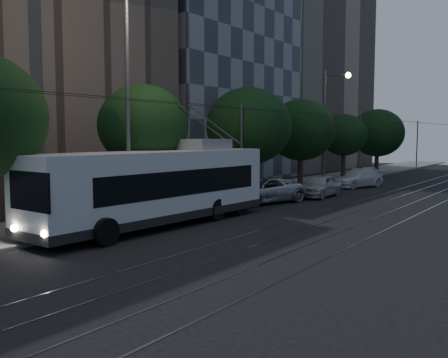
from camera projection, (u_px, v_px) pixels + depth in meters
ground at (213, 242)px, 19.44m from camera, size 120.00×120.00×0.00m
sidewalk at (287, 186)px, 39.98m from camera, size 5.00×90.00×0.15m
tram_rails at (417, 196)px, 34.19m from camera, size 4.52×90.00×0.02m
overhead_wires at (317, 144)px, 38.22m from camera, size 2.23×90.00×6.00m
building_glass_mid at (191, 37)px, 47.10m from camera, size 14.40×18.40×26.80m
building_tan_far at (292, 30)px, 62.96m from camera, size 14.40×22.40×34.80m
trolleybus at (159, 186)px, 22.76m from camera, size 3.24×13.35×5.63m
pickup_silver at (262, 190)px, 30.58m from camera, size 4.18×6.11×1.55m
car_white_a at (320, 186)px, 33.61m from camera, size 1.91×4.47×1.50m
car_white_b at (357, 179)px, 39.87m from camera, size 3.47×5.16×1.39m
car_white_c at (359, 176)px, 43.98m from camera, size 1.92×3.89×1.23m
car_white_d at (368, 173)px, 45.77m from camera, size 2.23×4.18×1.35m
tree_1 at (143, 126)px, 25.12m from camera, size 4.59×4.59×6.71m
tree_2 at (249, 126)px, 33.04m from camera, size 5.69×5.69×7.31m
tree_3 at (301, 130)px, 39.89m from camera, size 5.46×5.46×7.03m
tree_4 at (344, 135)px, 46.96m from camera, size 4.36×4.36×6.15m
tree_5 at (377, 133)px, 53.94m from camera, size 5.71×5.71×6.98m
streetlamp_near at (134, 79)px, 22.08m from camera, size 2.66×0.44×11.16m
streetlamp_far at (329, 116)px, 40.78m from camera, size 2.29×0.44×9.38m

